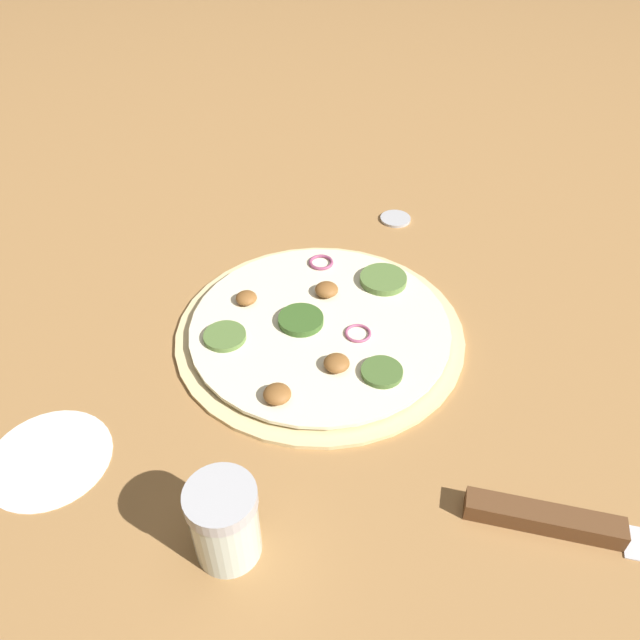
# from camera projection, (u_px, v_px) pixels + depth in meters

# --- Properties ---
(ground_plane) EXTENTS (3.00, 3.00, 0.00)m
(ground_plane) POSITION_uv_depth(u_px,v_px,m) (320.00, 333.00, 0.66)
(ground_plane) COLOR #9E703F
(pizza) EXTENTS (0.30, 0.30, 0.03)m
(pizza) POSITION_uv_depth(u_px,v_px,m) (320.00, 328.00, 0.66)
(pizza) COLOR beige
(pizza) RESTS_ON ground_plane
(knife) EXTENTS (0.05, 0.32, 0.02)m
(knife) POSITION_uv_depth(u_px,v_px,m) (595.00, 530.00, 0.48)
(knife) COLOR silver
(knife) RESTS_ON ground_plane
(spice_jar) EXTENTS (0.05, 0.05, 0.07)m
(spice_jar) POSITION_uv_depth(u_px,v_px,m) (225.00, 522.00, 0.46)
(spice_jar) COLOR silver
(spice_jar) RESTS_ON ground_plane
(loose_cap) EXTENTS (0.04, 0.04, 0.01)m
(loose_cap) POSITION_uv_depth(u_px,v_px,m) (396.00, 218.00, 0.83)
(loose_cap) COLOR #B2B2B7
(loose_cap) RESTS_ON ground_plane
(flour_patch) EXTENTS (0.11, 0.11, 0.00)m
(flour_patch) POSITION_uv_depth(u_px,v_px,m) (49.00, 458.00, 0.54)
(flour_patch) COLOR white
(flour_patch) RESTS_ON ground_plane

